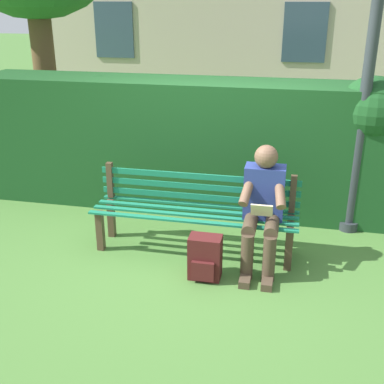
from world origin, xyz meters
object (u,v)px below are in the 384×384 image
park_bench (196,209)px  lamp_post (370,60)px  person_seated (263,205)px  backpack (205,258)px

park_bench → lamp_post: 2.28m
park_bench → lamp_post: (-1.59, -0.80, 1.42)m
person_seated → backpack: 0.73m
park_bench → person_seated: person_seated is taller
backpack → lamp_post: lamp_post is taller
lamp_post → backpack: bearing=43.8°
person_seated → backpack: bearing=37.3°
backpack → park_bench: bearing=-69.4°
park_bench → person_seated: size_ratio=1.75×
park_bench → backpack: size_ratio=4.91×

